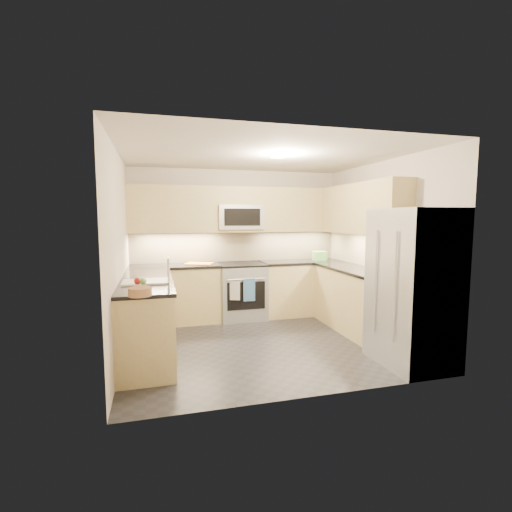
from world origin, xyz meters
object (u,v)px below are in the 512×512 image
Objects in this scene: refrigerator at (413,287)px; utensil_bowl at (320,256)px; gas_range at (242,292)px; fruit_basket at (140,292)px; cutting_board at (199,264)px; microwave at (240,217)px.

refrigerator reaches higher than utensil_bowl.
fruit_basket reaches higher than gas_range.
fruit_basket reaches higher than cutting_board.
gas_range is 2.15× the size of cutting_board.
utensil_bowl is 3.80m from fruit_basket.
utensil_bowl reaches higher than gas_range.
cutting_board is at bearing -174.12° from microwave.
refrigerator is 7.98× the size of fruit_basket.
utensil_bowl is 2.15m from cutting_board.
fruit_basket is at bearing -141.85° from utensil_bowl.
gas_range is 1.56m from utensil_bowl.
microwave is 0.42× the size of refrigerator.
utensil_bowl reaches higher than fruit_basket.
microwave is 2.94m from fruit_basket.
utensil_bowl is (0.00, 2.49, 0.12)m from refrigerator.
utensil_bowl is at bearing -2.18° from microwave.
fruit_basket is (-2.98, 0.15, 0.08)m from refrigerator.
gas_range is 0.86m from cutting_board.
microwave is 3.04m from refrigerator.
microwave is at bearing 57.43° from fruit_basket.
microwave is 3.37× the size of fruit_basket.
microwave reaches higher than cutting_board.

